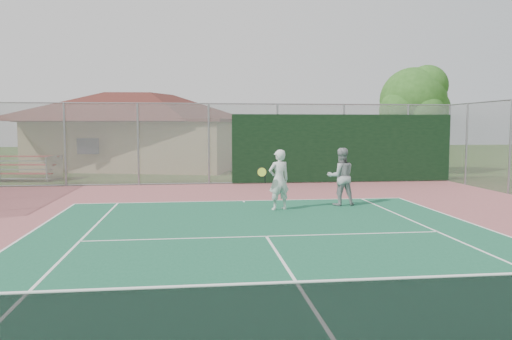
{
  "coord_description": "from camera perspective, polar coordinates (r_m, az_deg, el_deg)",
  "views": [
    {
      "loc": [
        -1.59,
        -4.67,
        2.52
      ],
      "look_at": [
        0.23,
        10.21,
        1.21
      ],
      "focal_mm": 35.0,
      "sensor_mm": 36.0,
      "label": 1
    }
  ],
  "objects": [
    {
      "name": "player_grey_back",
      "position": [
        16.01,
        9.67,
        -0.82
      ],
      "size": [
        0.9,
        0.71,
        1.83
      ],
      "rotation": [
        0.0,
        0.0,
        3.16
      ],
      "color": "#999C9E",
      "rests_on": "ground"
    },
    {
      "name": "side_fence_right",
      "position": [
        20.73,
        27.05,
        2.33
      ],
      "size": [
        0.08,
        9.0,
        3.5
      ],
      "color": "gray",
      "rests_on": "ground"
    },
    {
      "name": "tree",
      "position": [
        27.73,
        17.69,
        7.32
      ],
      "size": [
        4.09,
        3.88,
        5.71
      ],
      "color": "#3D2516",
      "rests_on": "ground"
    },
    {
      "name": "bleachers",
      "position": [
        25.77,
        -25.19,
        0.27
      ],
      "size": [
        3.21,
        2.09,
        1.14
      ],
      "rotation": [
        0.0,
        0.0,
        -0.13
      ],
      "color": "#A42A25",
      "rests_on": "ground"
    },
    {
      "name": "back_fence",
      "position": [
        21.98,
        2.73,
        2.78
      ],
      "size": [
        20.08,
        0.11,
        3.53
      ],
      "color": "gray",
      "rests_on": "ground"
    },
    {
      "name": "tennis_net",
      "position": [
        5.33,
        11.48,
        -17.21
      ],
      "size": [
        11.85,
        0.08,
        1.1
      ],
      "color": "gray",
      "rests_on": "ground"
    },
    {
      "name": "player_white_front",
      "position": [
        14.95,
        2.6,
        -1.18
      ],
      "size": [
        1.1,
        0.69,
        1.81
      ],
      "rotation": [
        0.0,
        0.0,
        3.44
      ],
      "color": "silver",
      "rests_on": "ground"
    },
    {
      "name": "clubhouse",
      "position": [
        30.89,
        -13.04,
        5.21
      ],
      "size": [
        14.12,
        11.31,
        5.32
      ],
      "rotation": [
        0.0,
        0.0,
        -0.28
      ],
      "color": "tan",
      "rests_on": "ground"
    }
  ]
}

